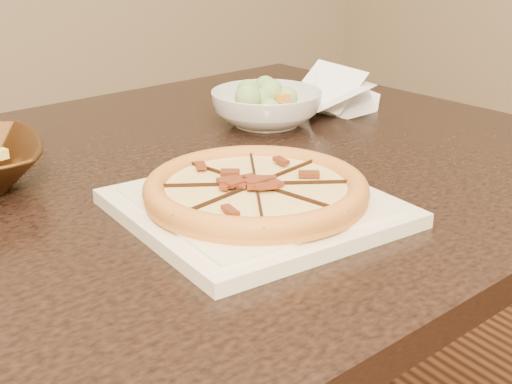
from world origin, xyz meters
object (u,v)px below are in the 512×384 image
plate (256,207)px  salad_bowl (266,108)px  dining_table (122,251)px  pizza (256,189)px

plate → salad_bowl: 0.40m
dining_table → plate: bearing=-59.8°
dining_table → plate: plate is taller
dining_table → pizza: (0.10, -0.18, 0.13)m
salad_bowl → pizza: bearing=-126.9°
plate → salad_bowl: salad_bowl is taller
dining_table → pizza: size_ratio=5.82×
plate → salad_bowl: bearing=53.1°
plate → pizza: pizza is taller
dining_table → pizza: 0.24m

